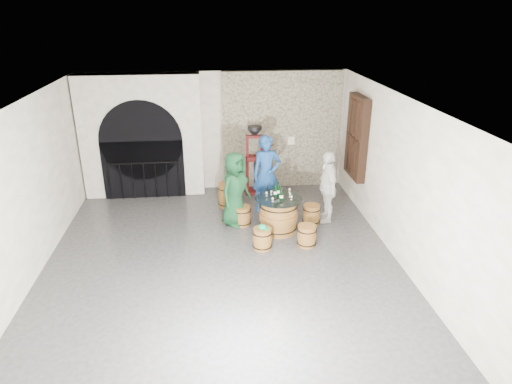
{
  "coord_description": "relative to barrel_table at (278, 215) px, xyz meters",
  "views": [
    {
      "loc": [
        -0.16,
        -7.97,
        4.78
      ],
      "look_at": [
        0.79,
        1.01,
        1.05
      ],
      "focal_mm": 32.0,
      "sensor_mm": 36.0,
      "label": 1
    }
  ],
  "objects": [
    {
      "name": "tasting_glass_c",
      "position": [
        -0.14,
        0.22,
        0.46
      ],
      "size": [
        0.05,
        0.05,
        0.1
      ],
      "primitive_type": null,
      "color": "#B96F23",
      "rests_on": "barrel_table"
    },
    {
      "name": "barrel_table",
      "position": [
        0.0,
        0.0,
        0.0
      ],
      "size": [
        1.05,
        1.05,
        0.81
      ],
      "color": "brown",
      "rests_on": "ground"
    },
    {
      "name": "barrel_stool_right",
      "position": [
        0.83,
        0.31,
        -0.17
      ],
      "size": [
        0.42,
        0.42,
        0.46
      ],
      "color": "brown",
      "rests_on": "ground"
    },
    {
      "name": "barrel_stool_far",
      "position": [
        -0.1,
        0.88,
        -0.17
      ],
      "size": [
        0.42,
        0.42,
        0.46
      ],
      "color": "brown",
      "rests_on": "ground"
    },
    {
      "name": "tasting_glass_a",
      "position": [
        -0.16,
        -0.17,
        0.46
      ],
      "size": [
        0.05,
        0.05,
        0.1
      ],
      "primitive_type": null,
      "color": "#B96F23",
      "rests_on": "barrel_table"
    },
    {
      "name": "wall_right",
      "position": [
        2.19,
        -1.18,
        1.2
      ],
      "size": [
        0.0,
        8.0,
        8.0
      ],
      "primitive_type": "plane",
      "rotation": [
        1.57,
        0.0,
        -1.57
      ],
      "color": "silver",
      "rests_on": "ground"
    },
    {
      "name": "arched_opening",
      "position": [
        -3.21,
        2.56,
        1.18
      ],
      "size": [
        3.1,
        0.6,
        3.19
      ],
      "color": "silver",
      "rests_on": "ground"
    },
    {
      "name": "person_blue",
      "position": [
        -0.13,
        1.14,
        0.56
      ],
      "size": [
        0.72,
        0.5,
        1.92
      ],
      "primitive_type": "imported",
      "rotation": [
        0.0,
        0.0,
        0.05
      ],
      "color": "navy",
      "rests_on": "ground"
    },
    {
      "name": "corking_press",
      "position": [
        -0.3,
        2.3,
        0.68
      ],
      "size": [
        0.76,
        0.41,
        1.86
      ],
      "rotation": [
        0.0,
        0.0,
        -0.0
      ],
      "color": "#470D0B",
      "rests_on": "ground"
    },
    {
      "name": "ground",
      "position": [
        -1.31,
        -1.18,
        -0.4
      ],
      "size": [
        8.0,
        8.0,
        0.0
      ],
      "primitive_type": "plane",
      "color": "#2E2E31",
      "rests_on": "ground"
    },
    {
      "name": "side_barrel",
      "position": [
        -1.09,
        1.49,
        -0.09
      ],
      "size": [
        0.47,
        0.47,
        0.63
      ],
      "rotation": [
        0.0,
        0.0,
        -0.43
      ],
      "color": "brown",
      "rests_on": "ground"
    },
    {
      "name": "person_green",
      "position": [
        -0.94,
        0.48,
        0.47
      ],
      "size": [
        0.98,
        1.0,
        1.74
      ],
      "primitive_type": "imported",
      "rotation": [
        0.0,
        0.0,
        0.83
      ],
      "color": "#103A1E",
      "rests_on": "ground"
    },
    {
      "name": "shuttered_window",
      "position": [
        2.07,
        1.22,
        1.4
      ],
      "size": [
        0.23,
        1.1,
        2.0
      ],
      "color": "black",
      "rests_on": "wall_right"
    },
    {
      "name": "tasting_glass_e",
      "position": [
        0.26,
        -0.12,
        0.46
      ],
      "size": [
        0.05,
        0.05,
        0.1
      ],
      "primitive_type": null,
      "color": "#B96F23",
      "rests_on": "barrel_table"
    },
    {
      "name": "tasting_glass_b",
      "position": [
        0.25,
        0.04,
        0.46
      ],
      "size": [
        0.05,
        0.05,
        0.1
      ],
      "primitive_type": null,
      "color": "#B96F23",
      "rests_on": "barrel_table"
    },
    {
      "name": "barrel_stool_near_right",
      "position": [
        0.5,
        -0.73,
        -0.17
      ],
      "size": [
        0.42,
        0.42,
        0.46
      ],
      "color": "brown",
      "rests_on": "ground"
    },
    {
      "name": "control_box",
      "position": [
        0.74,
        2.68,
        0.95
      ],
      "size": [
        0.18,
        0.1,
        0.22
      ],
      "primitive_type": "cube",
      "color": "silver",
      "rests_on": "wall_back"
    },
    {
      "name": "wine_bottle_left",
      "position": [
        -0.07,
        0.08,
        0.54
      ],
      "size": [
        0.08,
        0.08,
        0.32
      ],
      "color": "black",
      "rests_on": "barrel_table"
    },
    {
      "name": "barrel_stool_near_left",
      "position": [
        -0.45,
        -0.76,
        -0.17
      ],
      "size": [
        0.42,
        0.42,
        0.46
      ],
      "color": "brown",
      "rests_on": "ground"
    },
    {
      "name": "wall_back",
      "position": [
        -1.31,
        2.82,
        1.2
      ],
      "size": [
        8.0,
        0.0,
        8.0
      ],
      "primitive_type": "plane",
      "rotation": [
        1.57,
        0.0,
        0.0
      ],
      "color": "silver",
      "rests_on": "ground"
    },
    {
      "name": "barrel_stool_left",
      "position": [
        -0.79,
        0.4,
        -0.17
      ],
      "size": [
        0.42,
        0.42,
        0.46
      ],
      "color": "brown",
      "rests_on": "ground"
    },
    {
      "name": "tasting_glass_f",
      "position": [
        -0.25,
        0.15,
        0.46
      ],
      "size": [
        0.05,
        0.05,
        0.1
      ],
      "primitive_type": null,
      "color": "#B96F23",
      "rests_on": "barrel_table"
    },
    {
      "name": "wall_left",
      "position": [
        -4.81,
        -1.18,
        1.2
      ],
      "size": [
        0.0,
        8.0,
        8.0
      ],
      "primitive_type": "plane",
      "rotation": [
        1.57,
        0.0,
        1.57
      ],
      "color": "silver",
      "rests_on": "ground"
    },
    {
      "name": "ceiling",
      "position": [
        -1.31,
        -1.18,
        2.8
      ],
      "size": [
        8.0,
        8.0,
        0.0
      ],
      "primitive_type": "plane",
      "rotation": [
        3.14,
        0.0,
        0.0
      ],
      "color": "beige",
      "rests_on": "wall_back"
    },
    {
      "name": "wine_bottle_right",
      "position": [
        0.0,
        0.14,
        0.54
      ],
      "size": [
        0.08,
        0.08,
        0.32
      ],
      "color": "black",
      "rests_on": "barrel_table"
    },
    {
      "name": "tasting_glass_d",
      "position": [
        0.29,
        0.31,
        0.46
      ],
      "size": [
        0.05,
        0.05,
        0.1
      ],
      "primitive_type": null,
      "color": "#B96F23",
      "rests_on": "barrel_table"
    },
    {
      "name": "stone_facing_panel",
      "position": [
        0.49,
        2.76,
        1.2
      ],
      "size": [
        3.2,
        0.12,
        3.18
      ],
      "primitive_type": "cube",
      "color": "#9F977F",
      "rests_on": "ground"
    },
    {
      "name": "wall_front",
      "position": [
        -1.31,
        -5.18,
        1.2
      ],
      "size": [
        8.0,
        0.0,
        8.0
      ],
      "primitive_type": "plane",
      "rotation": [
        -1.57,
        0.0,
        0.0
      ],
      "color": "silver",
      "rests_on": "ground"
    },
    {
      "name": "person_white",
      "position": [
        1.21,
        0.45,
        0.45
      ],
      "size": [
        0.44,
        1.01,
        1.71
      ],
      "primitive_type": "imported",
      "rotation": [
        0.0,
        0.0,
        -1.55
      ],
      "color": "silver",
      "rests_on": "ground"
    },
    {
      "name": "wine_bottle_center",
      "position": [
        0.03,
        -0.14,
        0.54
      ],
      "size": [
        0.08,
        0.08,
        0.32
      ],
      "color": "black",
      "rests_on": "barrel_table"
    },
    {
      "name": "green_cap",
      "position": [
        -0.45,
        -0.76,
        0.1
      ],
      "size": [
        0.23,
        0.18,
        0.1
      ],
      "color": "#0D9553",
      "rests_on": "barrel_stool_near_left"
    }
  ]
}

